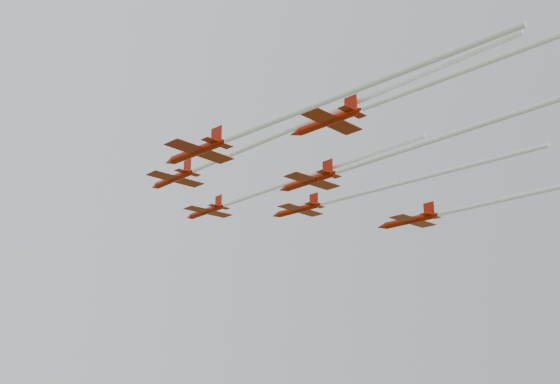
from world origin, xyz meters
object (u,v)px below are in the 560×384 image
jet_lead (249,196)px  jet_row2_left (239,151)px  jet_row3_mid (388,155)px  jet_row4_left (488,62)px  jet_row3_left (252,130)px  jet_row2_right (347,197)px  jet_row3_right (495,201)px

jet_lead → jet_row2_left: (-9.18, -16.16, 0.28)m
jet_row3_mid → jet_row4_left: jet_row3_mid is taller
jet_row3_left → jet_row2_left: bearing=52.5°
jet_row2_right → jet_row3_mid: jet_row2_right is taller
jet_row2_right → jet_row3_left: jet_row2_right is taller
jet_row2_left → jet_row4_left: 34.83m
jet_row2_left → jet_row3_right: (38.80, -5.80, -2.71)m
jet_row3_left → jet_row3_right: bearing=-8.8°
jet_row2_left → jet_row3_left: (-4.56, -13.42, -3.07)m
jet_row4_left → jet_row3_left: bearing=105.7°
jet_row3_left → jet_row3_right: size_ratio=0.71×
jet_row2_right → jet_row3_right: size_ratio=0.77×
jet_row2_left → jet_row3_mid: bearing=-51.5°
jet_row2_left → jet_row3_right: size_ratio=0.96×
jet_row2_left → jet_row3_mid: size_ratio=1.05×
jet_lead → jet_row3_mid: 28.07m
jet_row3_left → jet_lead: bearing=46.4°
jet_row2_right → jet_row3_mid: size_ratio=0.84×
jet_row3_mid → jet_row4_left: 23.27m
jet_lead → jet_row2_right: (13.85, -6.64, 0.10)m
jet_row3_right → jet_lead: bearing=127.9°
jet_row3_left → jet_row3_mid: 19.79m
jet_row3_mid → jet_row3_right: (23.75, 5.46, -1.12)m
jet_lead → jet_row2_left: 18.59m
jet_lead → jet_row4_left: (-0.38, -49.83, -1.24)m
jet_row3_left → jet_row3_mid: jet_row3_mid is taller
jet_row3_mid → jet_row4_left: size_ratio=0.87×
jet_lead → jet_row3_mid: size_ratio=0.90×
jet_row2_left → jet_row3_right: 39.33m
jet_lead → jet_row3_right: (29.63, -21.96, -2.43)m
jet_lead → jet_row3_right: bearing=-50.3°
jet_row3_right → jet_row2_left: bearing=155.9°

